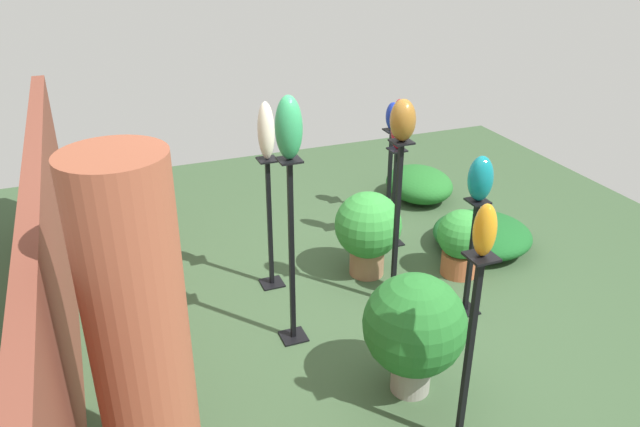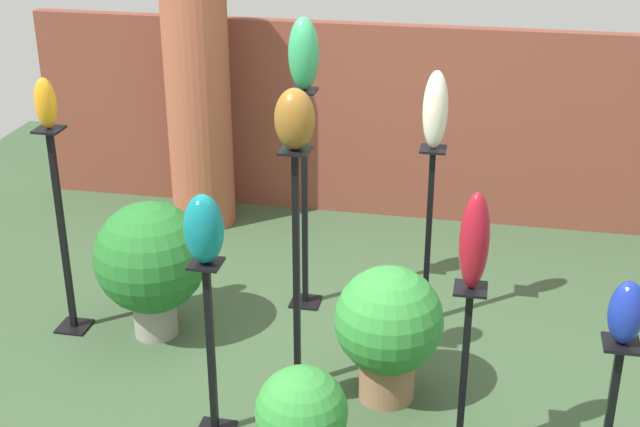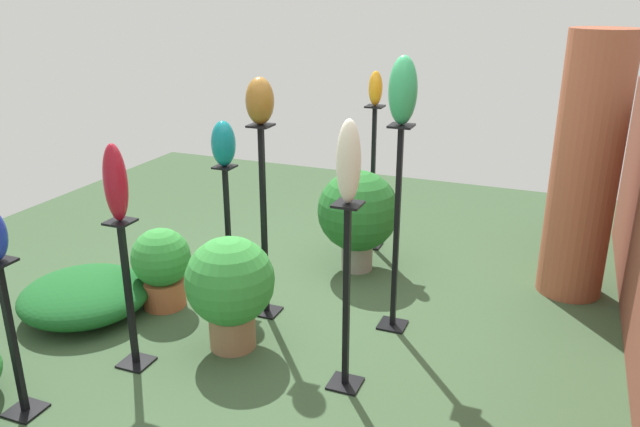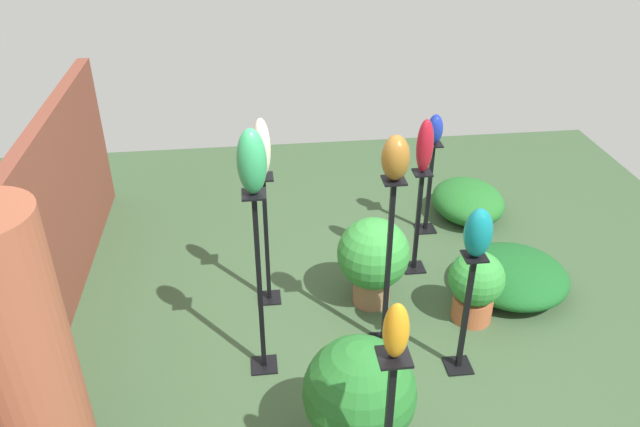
% 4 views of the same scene
% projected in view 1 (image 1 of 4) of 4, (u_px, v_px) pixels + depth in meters
% --- Properties ---
extents(ground_plane, '(8.00, 8.00, 0.00)m').
position_uv_depth(ground_plane, '(357.00, 312.00, 5.31)').
color(ground_plane, '#385133').
extents(brick_wall_back, '(5.60, 0.12, 1.60)m').
position_uv_depth(brick_wall_back, '(54.00, 284.00, 4.22)').
color(brick_wall_back, brown).
rests_on(brick_wall_back, ground).
extents(brick_pillar, '(0.51, 0.51, 2.11)m').
position_uv_depth(brick_pillar, '(141.00, 346.00, 3.21)').
color(brick_pillar, '#9E5138').
rests_on(brick_pillar, ground).
extents(pedestal_cobalt, '(0.20, 0.20, 0.98)m').
position_uv_depth(pedestal_cobalt, '(390.00, 176.00, 6.89)').
color(pedestal_cobalt, black).
rests_on(pedestal_cobalt, ground).
extents(pedestal_bronze, '(0.20, 0.20, 1.48)m').
position_uv_depth(pedestal_bronze, '(396.00, 232.00, 5.15)').
color(pedestal_bronze, black).
rests_on(pedestal_bronze, ground).
extents(pedestal_amber, '(0.20, 0.20, 1.38)m').
position_uv_depth(pedestal_amber, '(468.00, 363.00, 3.73)').
color(pedestal_amber, black).
rests_on(pedestal_amber, ground).
extents(pedestal_teal, '(0.20, 0.20, 1.04)m').
position_uv_depth(pedestal_teal, '(470.00, 263.00, 5.13)').
color(pedestal_teal, black).
rests_on(pedestal_teal, ground).
extents(pedestal_ruby, '(0.20, 0.20, 1.03)m').
position_uv_depth(pedestal_ruby, '(394.00, 202.00, 6.22)').
color(pedestal_ruby, black).
rests_on(pedestal_ruby, ground).
extents(pedestal_ivory, '(0.20, 0.20, 1.22)m').
position_uv_depth(pedestal_ivory, '(270.00, 229.00, 5.48)').
color(pedestal_ivory, black).
rests_on(pedestal_ivory, ground).
extents(pedestal_jade, '(0.20, 0.20, 1.52)m').
position_uv_depth(pedestal_jade, '(292.00, 261.00, 4.69)').
color(pedestal_jade, black).
rests_on(pedestal_jade, ground).
extents(art_vase_cobalt, '(0.16, 0.15, 0.30)m').
position_uv_depth(art_vase_cobalt, '(393.00, 116.00, 6.59)').
color(art_vase_cobalt, '#192D9E').
rests_on(art_vase_cobalt, pedestal_cobalt).
extents(art_vase_bronze, '(0.21, 0.20, 0.33)m').
position_uv_depth(art_vase_bronze, '(403.00, 120.00, 4.74)').
color(art_vase_bronze, brown).
rests_on(art_vase_bronze, pedestal_bronze).
extents(art_vase_amber, '(0.13, 0.13, 0.31)m').
position_uv_depth(art_vase_amber, '(485.00, 230.00, 3.34)').
color(art_vase_amber, orange).
rests_on(art_vase_amber, pedestal_amber).
extents(art_vase_teal, '(0.20, 0.19, 0.37)m').
position_uv_depth(art_vase_teal, '(480.00, 179.00, 4.80)').
color(art_vase_teal, '#0F727A').
rests_on(art_vase_teal, pedestal_teal).
extents(art_vase_ruby, '(0.14, 0.15, 0.49)m').
position_uv_depth(art_vase_ruby, '(398.00, 124.00, 5.87)').
color(art_vase_ruby, maroon).
rests_on(art_vase_ruby, pedestal_ruby).
extents(art_vase_ivory, '(0.15, 0.14, 0.49)m').
position_uv_depth(art_vase_ivory, '(266.00, 131.00, 5.08)').
color(art_vase_ivory, beige).
rests_on(art_vase_ivory, pedestal_ivory).
extents(art_vase_jade, '(0.19, 0.19, 0.45)m').
position_uv_depth(art_vase_jade, '(289.00, 128.00, 4.24)').
color(art_vase_jade, '#2D9356').
rests_on(art_vase_jade, pedestal_jade).
extents(potted_plant_back_center, '(0.71, 0.71, 0.91)m').
position_uv_depth(potted_plant_back_center, '(414.00, 327.00, 4.23)').
color(potted_plant_back_center, gray).
rests_on(potted_plant_back_center, ground).
extents(potted_plant_mid_left, '(0.46, 0.46, 0.65)m').
position_uv_depth(potted_plant_mid_left, '(462.00, 240.00, 5.73)').
color(potted_plant_mid_left, '#B25B38').
rests_on(potted_plant_mid_left, ground).
extents(potted_plant_walkway_edge, '(0.62, 0.62, 0.81)m').
position_uv_depth(potted_plant_walkway_edge, '(368.00, 229.00, 5.69)').
color(potted_plant_walkway_edge, '#936B4C').
rests_on(potted_plant_walkway_edge, ground).
extents(foliage_bed_east, '(0.97, 0.98, 0.31)m').
position_uv_depth(foliage_bed_east, '(482.00, 234.00, 6.26)').
color(foliage_bed_east, '#195923').
rests_on(foliage_bed_east, ground).
extents(foliage_bed_west, '(0.88, 0.75, 0.37)m').
position_uv_depth(foliage_bed_west, '(419.00, 184.00, 7.35)').
color(foliage_bed_west, '#236B28').
rests_on(foliage_bed_west, ground).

